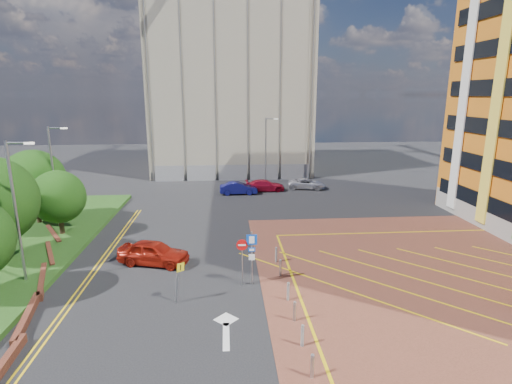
{
  "coord_description": "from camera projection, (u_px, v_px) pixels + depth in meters",
  "views": [
    {
      "loc": [
        -0.87,
        -20.08,
        10.65
      ],
      "look_at": [
        0.99,
        4.28,
        4.69
      ],
      "focal_mm": 28.0,
      "sensor_mm": 36.0,
      "label": 1
    }
  ],
  "objects": [
    {
      "name": "lamp_left_near",
      "position": [
        17.0,
        207.0,
        21.96
      ],
      "size": [
        1.53,
        0.16,
        8.0
      ],
      "color": "#9EA0A8",
      "rests_on": "grass_bed"
    },
    {
      "name": "construction_building",
      "position": [
        231.0,
        92.0,
        58.18
      ],
      "size": [
        21.2,
        19.2,
        22.0
      ],
      "primitive_type": "cube",
      "color": "#A39985",
      "rests_on": "ground"
    },
    {
      "name": "bollard_row",
      "position": [
        290.0,
        299.0,
        20.49
      ],
      "size": [
        0.14,
        11.14,
        0.9
      ],
      "color": "#9EA0A8",
      "rests_on": "forecourt"
    },
    {
      "name": "tree_c",
      "position": [
        58.0,
        197.0,
        29.97
      ],
      "size": [
        4.0,
        4.0,
        4.9
      ],
      "color": "#3D2B1C",
      "rests_on": "grass_bed"
    },
    {
      "name": "tree_d",
      "position": [
        34.0,
        180.0,
        32.5
      ],
      "size": [
        5.0,
        5.0,
        6.08
      ],
      "color": "#3D2B1C",
      "rests_on": "grass_bed"
    },
    {
      "name": "lamp_back",
      "position": [
        266.0,
        148.0,
        48.44
      ],
      "size": [
        1.53,
        0.16,
        8.0
      ],
      "color": "#9EA0A8",
      "rests_on": "ground"
    },
    {
      "name": "retaining_wall",
      "position": [
        39.0,
        281.0,
        23.06
      ],
      "size": [
        6.06,
        20.33,
        0.4
      ],
      "color": "brown",
      "rests_on": "ground"
    },
    {
      "name": "ground",
      "position": [
        244.0,
        293.0,
        22.04
      ],
      "size": [
        140.0,
        140.0,
        0.0
      ],
      "primitive_type": "plane",
      "color": "black",
      "rests_on": "ground"
    },
    {
      "name": "car_blue_back",
      "position": [
        239.0,
        188.0,
        43.82
      ],
      "size": [
        4.11,
        1.43,
        1.35
      ],
      "primitive_type": "imported",
      "rotation": [
        0.0,
        0.0,
        1.57
      ],
      "color": "navy",
      "rests_on": "ground"
    },
    {
      "name": "lamp_left_far",
      "position": [
        54.0,
        173.0,
        31.49
      ],
      "size": [
        1.53,
        0.16,
        8.0
      ],
      "color": "#9EA0A8",
      "rests_on": "grass_bed"
    },
    {
      "name": "warning_sign",
      "position": [
        178.0,
        277.0,
        20.7
      ],
      "size": [
        0.57,
        0.38,
        2.25
      ],
      "color": "#9EA0A8",
      "rests_on": "ground"
    },
    {
      "name": "car_red_back",
      "position": [
        265.0,
        185.0,
        45.27
      ],
      "size": [
        4.53,
        2.02,
        1.29
      ],
      "primitive_type": "imported",
      "rotation": [
        0.0,
        0.0,
        1.62
      ],
      "color": "#A40E27",
      "rests_on": "ground"
    },
    {
      "name": "construction_fence",
      "position": [
        241.0,
        173.0,
        50.94
      ],
      "size": [
        21.6,
        0.06,
        2.0
      ],
      "primitive_type": "cube",
      "color": "gray",
      "rests_on": "ground"
    },
    {
      "name": "car_silver_back",
      "position": [
        307.0,
        184.0,
        46.37
      ],
      "size": [
        4.68,
        2.9,
        1.21
      ],
      "primitive_type": "imported",
      "rotation": [
        0.0,
        0.0,
        1.35
      ],
      "color": "silver",
      "rests_on": "ground"
    },
    {
      "name": "car_red_left",
      "position": [
        154.0,
        253.0,
        25.67
      ],
      "size": [
        4.88,
        2.99,
        1.55
      ],
      "primitive_type": "imported",
      "rotation": [
        0.0,
        0.0,
        1.3
      ],
      "color": "maroon",
      "rests_on": "ground"
    },
    {
      "name": "forecourt",
      "position": [
        485.0,
        284.0,
        23.08
      ],
      "size": [
        26.0,
        26.0,
        0.02
      ],
      "primitive_type": "cube",
      "color": "brown",
      "rests_on": "ground"
    },
    {
      "name": "sign_cluster",
      "position": [
        248.0,
        253.0,
        22.56
      ],
      "size": [
        1.17,
        0.12,
        3.2
      ],
      "color": "#9EA0A8",
      "rests_on": "ground"
    }
  ]
}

